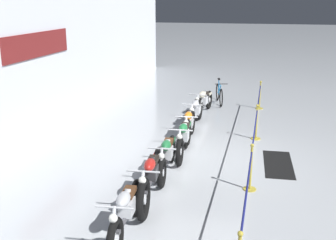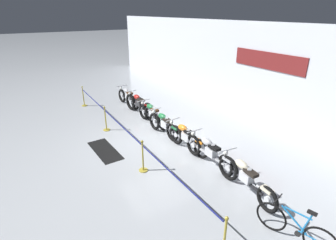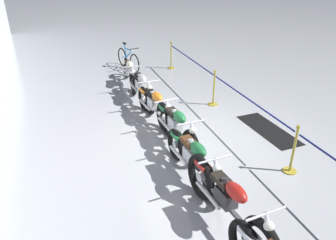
{
  "view_description": "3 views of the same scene",
  "coord_description": "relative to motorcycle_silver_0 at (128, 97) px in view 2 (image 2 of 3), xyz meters",
  "views": [
    {
      "loc": [
        -10.23,
        -1.51,
        3.99
      ],
      "look_at": [
        0.13,
        0.95,
        0.89
      ],
      "focal_mm": 45.0,
      "sensor_mm": 36.0,
      "label": 1
    },
    {
      "loc": [
        8.09,
        -4.21,
        4.61
      ],
      "look_at": [
        -0.17,
        0.74,
        0.58
      ],
      "focal_mm": 28.0,
      "sensor_mm": 36.0,
      "label": 2
    },
    {
      "loc": [
        -6.05,
        2.78,
        3.9
      ],
      "look_at": [
        0.25,
        0.6,
        0.53
      ],
      "focal_mm": 35.0,
      "sensor_mm": 36.0,
      "label": 3
    }
  ],
  "objects": [
    {
      "name": "stanchion_mid_right",
      "position": [
        5.84,
        -1.99,
        -0.1
      ],
      "size": [
        0.28,
        0.28,
        1.05
      ],
      "color": "gold",
      "rests_on": "ground"
    },
    {
      "name": "floor_banner",
      "position": [
        3.99,
        -2.62,
        -0.46
      ],
      "size": [
        1.9,
        0.78,
        0.01
      ],
      "primitive_type": "cube",
      "rotation": [
        0.0,
        0.0,
        0.05
      ],
      "color": "black",
      "rests_on": "ground"
    },
    {
      "name": "motorcycle_silver_0",
      "position": [
        0.0,
        0.0,
        0.0
      ],
      "size": [
        2.17,
        0.62,
        0.94
      ],
      "color": "black",
      "rests_on": "ground"
    },
    {
      "name": "back_wall",
      "position": [
        4.09,
        4.44,
        1.64
      ],
      "size": [
        28.0,
        0.29,
        4.2
      ],
      "color": "silver",
      "rests_on": "ground"
    },
    {
      "name": "motorcycle_cream_6",
      "position": [
        8.17,
        -0.07,
        0.0
      ],
      "size": [
        2.35,
        0.62,
        0.92
      ],
      "color": "black",
      "rests_on": "ground"
    },
    {
      "name": "motorcycle_green_2",
      "position": [
        2.79,
        -0.05,
        -0.01
      ],
      "size": [
        2.22,
        0.62,
        0.92
      ],
      "color": "black",
      "rests_on": "ground"
    },
    {
      "name": "motorcycle_red_1",
      "position": [
        1.43,
        -0.05,
        0.03
      ],
      "size": [
        2.5,
        0.62,
        0.99
      ],
      "color": "black",
      "rests_on": "ground"
    },
    {
      "name": "motorcycle_silver_5",
      "position": [
        6.68,
        -0.06,
        0.02
      ],
      "size": [
        2.42,
        0.62,
        0.95
      ],
      "color": "black",
      "rests_on": "ground"
    },
    {
      "name": "motorcycle_green_3",
      "position": [
        4.09,
        -0.19,
        0.01
      ],
      "size": [
        2.26,
        0.62,
        0.94
      ],
      "color": "black",
      "rests_on": "ground"
    },
    {
      "name": "stanchion_far_left",
      "position": [
        2.73,
        -1.99,
        0.28
      ],
      "size": [
        10.73,
        0.28,
        1.05
      ],
      "color": "gold",
      "rests_on": "ground"
    },
    {
      "name": "motorcycle_orange_4",
      "position": [
        5.36,
        -0.07,
        0.01
      ],
      "size": [
        2.24,
        0.63,
        0.92
      ],
      "color": "black",
      "rests_on": "ground"
    },
    {
      "name": "ground_plane",
      "position": [
        4.09,
        -0.69,
        -0.46
      ],
      "size": [
        120.0,
        120.0,
        0.0
      ],
      "primitive_type": "plane",
      "color": "#B2B7BC"
    },
    {
      "name": "stanchion_mid_left",
      "position": [
        2.36,
        -1.99,
        -0.1
      ],
      "size": [
        0.28,
        0.28,
        1.05
      ],
      "color": "gold",
      "rests_on": "ground"
    },
    {
      "name": "bicycle",
      "position": [
        9.95,
        -0.43,
        -0.08
      ],
      "size": [
        1.67,
        0.58,
        0.95
      ],
      "color": "black",
      "rests_on": "ground"
    }
  ]
}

